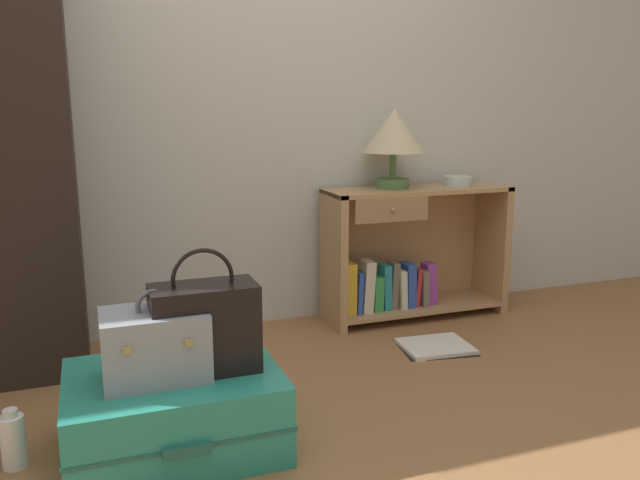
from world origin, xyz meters
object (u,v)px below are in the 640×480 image
object	(u,v)px
table_lamp	(394,134)
bookshelf	(407,256)
open_book_on_floor	(435,347)
bowl	(458,181)
train_case	(155,344)
suitcase_large	(175,411)
handbag	(205,327)
bottle	(13,440)

from	to	relation	value
table_lamp	bookshelf	bearing A→B (deg)	-10.19
bookshelf	open_book_on_floor	bearing A→B (deg)	-101.20
bowl	train_case	bearing A→B (deg)	-149.97
suitcase_large	handbag	bearing A→B (deg)	-9.16
open_book_on_floor	table_lamp	bearing A→B (deg)	89.15
suitcase_large	train_case	xyz separation A→B (m)	(-0.05, -0.02, 0.24)
bowl	open_book_on_floor	bearing A→B (deg)	-128.76
train_case	handbag	xyz separation A→B (m)	(0.16, 0.00, 0.04)
train_case	open_book_on_floor	world-z (taller)	train_case
train_case	bookshelf	bearing A→B (deg)	34.78
table_lamp	suitcase_large	world-z (taller)	table_lamp
bookshelf	bowl	distance (m)	0.49
bookshelf	train_case	world-z (taller)	bookshelf
table_lamp	suitcase_large	size ratio (longest dim) A/B	0.60
train_case	bottle	xyz separation A→B (m)	(-0.44, 0.08, -0.29)
bookshelf	open_book_on_floor	size ratio (longest dim) A/B	2.68
bottle	bookshelf	bearing A→B (deg)	25.90
handbag	train_case	bearing A→B (deg)	-179.23
bowl	handbag	xyz separation A→B (m)	(-1.55, -0.98, -0.30)
bookshelf	train_case	size ratio (longest dim) A/B	3.06
handbag	bottle	distance (m)	0.68
train_case	handbag	size ratio (longest dim) A/B	0.79
suitcase_large	bottle	size ratio (longest dim) A/B	3.54
table_lamp	suitcase_large	distance (m)	1.80
suitcase_large	bottle	distance (m)	0.49
bookshelf	bowl	size ratio (longest dim) A/B	6.56
bowl	train_case	size ratio (longest dim) A/B	0.47
bowl	suitcase_large	bearing A→B (deg)	-149.70
open_book_on_floor	bottle	bearing A→B (deg)	-166.67
suitcase_large	bookshelf	bearing A→B (deg)	35.26
suitcase_large	open_book_on_floor	distance (m)	1.35
train_case	bottle	world-z (taller)	train_case
bookshelf	bowl	world-z (taller)	bowl
suitcase_large	table_lamp	bearing A→B (deg)	37.54
bottle	table_lamp	bearing A→B (deg)	27.43
open_book_on_floor	bookshelf	bearing A→B (deg)	78.80
bookshelf	handbag	distance (m)	1.59
bowl	suitcase_large	world-z (taller)	bowl
train_case	open_book_on_floor	bearing A→B (deg)	20.72
bookshelf	suitcase_large	size ratio (longest dim) A/B	1.45
handbag	suitcase_large	bearing A→B (deg)	170.84
table_lamp	handbag	bearing A→B (deg)	-139.53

